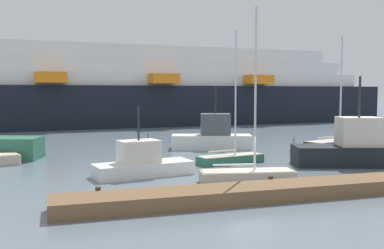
# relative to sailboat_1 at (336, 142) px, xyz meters

# --- Properties ---
(ground_plane) EXTENTS (600.00, 600.00, 0.00)m
(ground_plane) POSITION_rel_sailboat_1_xyz_m (-13.83, -11.91, -0.44)
(ground_plane) COLOR slate
(dock_pier) EXTENTS (20.55, 2.31, 0.79)m
(dock_pier) POSITION_rel_sailboat_1_xyz_m (-13.83, -15.41, -0.11)
(dock_pier) COLOR brown
(dock_pier) RESTS_ON ground_plane
(sailboat_1) EXTENTS (6.70, 3.69, 9.74)m
(sailboat_1) POSITION_rel_sailboat_1_xyz_m (0.00, 0.00, 0.00)
(sailboat_1) COLOR black
(sailboat_1) RESTS_ON ground_plane
(sailboat_2) EXTENTS (4.87, 2.15, 8.96)m
(sailboat_2) POSITION_rel_sailboat_1_xyz_m (-12.42, -5.73, -0.02)
(sailboat_2) COLOR #2D6B51
(sailboat_2) RESTS_ON ground_plane
(sailboat_3) EXTENTS (5.22, 2.36, 9.29)m
(sailboat_3) POSITION_rel_sailboat_1_xyz_m (-13.99, -11.90, 0.01)
(sailboat_3) COLOR #BCB29E
(sailboat_3) RESTS_ON ground_plane
(fishing_boat_1) EXTENTS (8.07, 4.92, 5.87)m
(fishing_boat_1) POSITION_rel_sailboat_1_xyz_m (-4.95, -8.89, 0.66)
(fishing_boat_1) COLOR black
(fishing_boat_1) RESTS_ON ground_plane
(fishing_boat_2) EXTENTS (7.09, 4.10, 5.35)m
(fishing_boat_2) POSITION_rel_sailboat_1_xyz_m (-10.98, 1.84, 0.61)
(fishing_boat_2) COLOR white
(fishing_boat_2) RESTS_ON ground_plane
(fishing_boat_3) EXTENTS (5.99, 3.00, 4.09)m
(fishing_boat_3) POSITION_rel_sailboat_1_xyz_m (-19.00, -8.31, 0.30)
(fishing_boat_3) COLOR white
(fishing_boat_3) RESTS_ON ground_plane
(channel_buoy_0) EXTENTS (0.64, 0.64, 1.35)m
(channel_buoy_0) POSITION_rel_sailboat_1_xyz_m (-6.54, -3.96, -0.11)
(channel_buoy_0) COLOR red
(channel_buoy_0) RESTS_ON ground_plane
(channel_buoy_1) EXTENTS (0.69, 0.69, 1.56)m
(channel_buoy_1) POSITION_rel_sailboat_1_xyz_m (-16.76, 0.86, -0.09)
(channel_buoy_1) COLOR green
(channel_buoy_1) RESTS_ON ground_plane
(cruise_ship) EXTENTS (103.64, 21.56, 16.36)m
(cruise_ship) POSITION_rel_sailboat_1_xyz_m (-24.85, 30.85, 4.73)
(cruise_ship) COLOR black
(cruise_ship) RESTS_ON ground_plane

